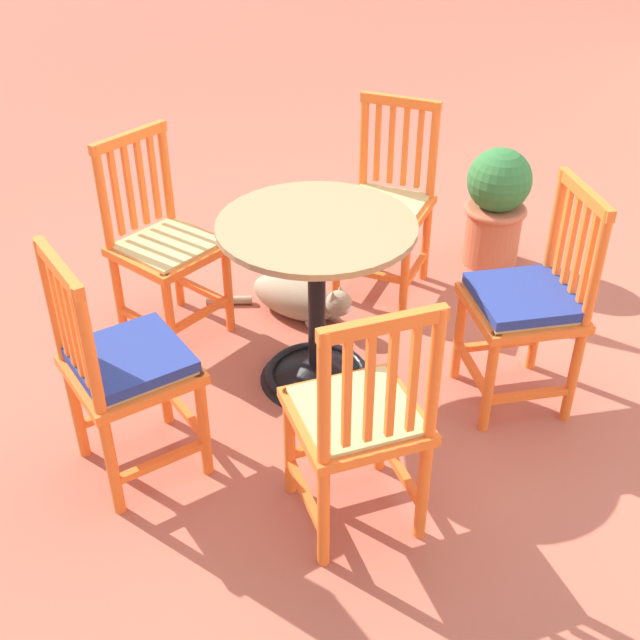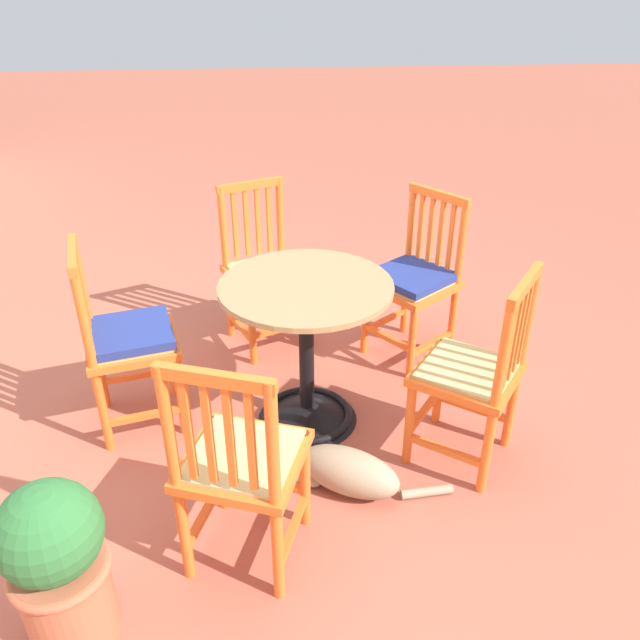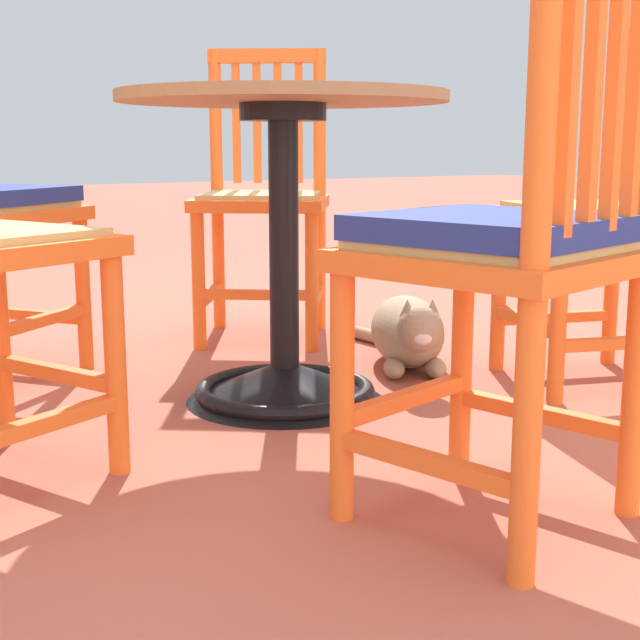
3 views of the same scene
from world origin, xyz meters
TOP-DOWN VIEW (x-y plane):
  - ground_plane at (0.00, 0.00)m, footprint 24.00×24.00m
  - cafe_table at (0.12, -0.02)m, footprint 0.76×0.76m
  - orange_chair_at_corner at (-0.65, 0.26)m, footprint 0.51×0.51m
  - orange_chair_facing_out at (-0.20, -0.69)m, footprint 0.56×0.56m
  - orange_chair_tucked_in at (0.67, -0.64)m, footprint 0.56×0.56m
  - orange_chair_near_fence at (0.89, 0.16)m, footprint 0.52×0.52m
  - orange_chair_by_planter at (0.19, 0.79)m, footprint 0.49×0.49m
  - tabby_cat at (-0.34, -0.12)m, footprint 0.40×0.71m
  - terracotta_planter at (-0.92, 0.82)m, footprint 0.32×0.32m

SIDE VIEW (x-z plane):
  - ground_plane at x=0.00m, z-range 0.00..0.00m
  - tabby_cat at x=-0.34m, z-range -0.02..0.21m
  - cafe_table at x=0.12m, z-range -0.08..0.65m
  - terracotta_planter at x=-0.92m, z-range 0.02..0.64m
  - orange_chair_at_corner at x=-0.65m, z-range -0.02..0.89m
  - orange_chair_facing_out at x=-0.20m, z-range -0.02..0.89m
  - orange_chair_near_fence at x=0.89m, z-range -0.02..0.89m
  - orange_chair_tucked_in at x=0.67m, z-range -0.01..0.90m
  - orange_chair_by_planter at x=0.19m, z-range -0.01..0.90m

